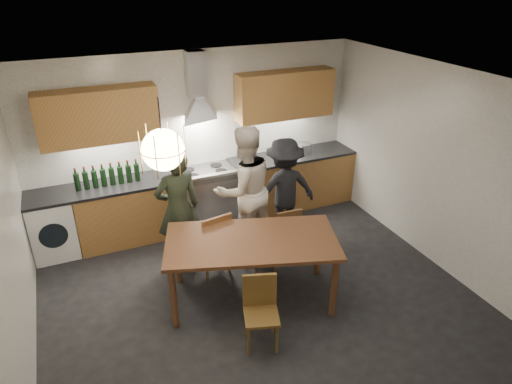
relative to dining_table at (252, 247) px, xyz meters
name	(u,v)px	position (x,y,z in m)	size (l,w,h in m)	color
ground	(257,295)	(0.07, 0.02, -0.73)	(5.00, 5.00, 0.00)	black
room_shell	(257,168)	(0.07, 0.02, 0.97)	(5.02, 4.52, 2.61)	white
counter_run	(208,196)	(0.10, 1.97, -0.28)	(5.00, 0.62, 0.90)	#B98447
range_stove	(206,197)	(0.07, 1.97, -0.29)	(0.90, 0.60, 0.92)	silver
wall_fixtures	(199,104)	(0.07, 2.09, 1.14)	(4.30, 0.54, 1.10)	tan
pendant_lamp	(163,150)	(-0.93, -0.08, 1.37)	(0.43, 0.43, 0.70)	black
dining_table	(252,247)	(0.00, 0.00, 0.00)	(2.17, 1.53, 0.83)	brown
chair_back_left	(214,240)	(-0.25, 0.63, -0.22)	(0.47, 0.47, 0.90)	brown
chair_back_mid	(263,245)	(0.32, 0.38, -0.28)	(0.39, 0.39, 0.79)	brown
chair_back_right	(286,230)	(0.75, 0.58, -0.28)	(0.37, 0.37, 0.79)	brown
chair_front	(261,306)	(-0.19, -0.67, -0.28)	(0.45, 0.45, 0.79)	brown
person_left	(178,209)	(-0.58, 1.08, 0.08)	(0.60, 0.39, 1.63)	black
person_mid	(244,190)	(0.35, 1.09, 0.17)	(0.88, 0.68, 1.81)	beige
person_right	(284,189)	(1.00, 1.17, 0.02)	(0.98, 0.56, 1.51)	black
mixing_bowl	(283,157)	(1.34, 1.88, 0.20)	(0.27, 0.27, 0.07)	silver
stock_pot	(304,149)	(1.75, 1.97, 0.25)	(0.22, 0.22, 0.16)	silver
wine_bottles	(107,175)	(-1.32, 1.98, 0.33)	(0.88, 0.08, 0.32)	black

